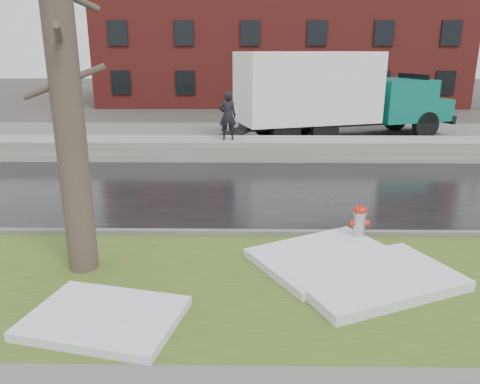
{
  "coord_description": "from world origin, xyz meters",
  "views": [
    {
      "loc": [
        -0.39,
        -8.62,
        3.96
      ],
      "look_at": [
        -0.54,
        1.07,
        1.0
      ],
      "focal_mm": 35.0,
      "sensor_mm": 36.0,
      "label": 1
    }
  ],
  "objects_px": {
    "tree": "(65,86)",
    "fire_hydrant": "(359,222)",
    "box_truck": "(332,94)",
    "worker": "(228,116)"
  },
  "relations": [
    {
      "from": "fire_hydrant",
      "to": "tree",
      "type": "distance_m",
      "value": 6.25
    },
    {
      "from": "tree",
      "to": "box_truck",
      "type": "bearing_deg",
      "value": 63.07
    },
    {
      "from": "fire_hydrant",
      "to": "tree",
      "type": "height_order",
      "value": "tree"
    },
    {
      "from": "tree",
      "to": "worker",
      "type": "xyz_separation_m",
      "value": [
        2.34,
        9.26,
        -1.75
      ]
    },
    {
      "from": "box_truck",
      "to": "worker",
      "type": "relative_size",
      "value": 6.62
    },
    {
      "from": "tree",
      "to": "box_truck",
      "type": "xyz_separation_m",
      "value": [
        6.89,
        13.57,
        -1.32
      ]
    },
    {
      "from": "box_truck",
      "to": "worker",
      "type": "height_order",
      "value": "box_truck"
    },
    {
      "from": "fire_hydrant",
      "to": "box_truck",
      "type": "xyz_separation_m",
      "value": [
        1.49,
        12.32,
        1.56
      ]
    },
    {
      "from": "tree",
      "to": "fire_hydrant",
      "type": "bearing_deg",
      "value": 13.03
    },
    {
      "from": "fire_hydrant",
      "to": "worker",
      "type": "distance_m",
      "value": 8.66
    }
  ]
}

